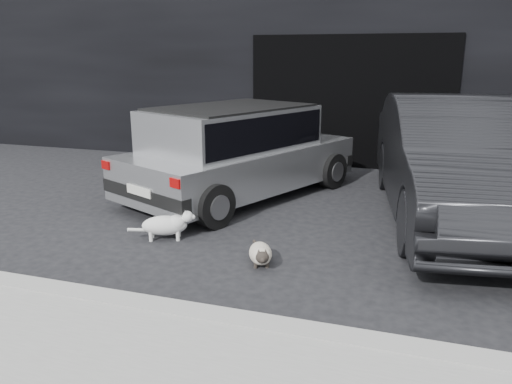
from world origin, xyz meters
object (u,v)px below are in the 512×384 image
(silver_hatchback, at_px, (236,148))
(cat_white, at_px, (168,224))
(second_car, at_px, (458,160))
(cat_siamese, at_px, (261,254))

(silver_hatchback, bearing_deg, cat_white, -69.67)
(second_car, bearing_deg, cat_white, -159.24)
(silver_hatchback, relative_size, cat_siamese, 6.24)
(silver_hatchback, distance_m, second_car, 3.27)
(cat_siamese, bearing_deg, silver_hatchback, -86.28)
(cat_white, bearing_deg, cat_siamese, 52.34)
(second_car, xyz_separation_m, cat_white, (-3.41, -1.92, -0.65))
(silver_hatchback, height_order, cat_siamese, silver_hatchback)
(silver_hatchback, bearing_deg, cat_siamese, -40.32)
(silver_hatchback, xyz_separation_m, cat_white, (-0.15, -2.11, -0.61))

